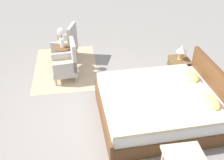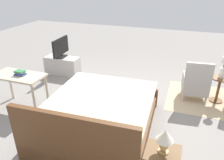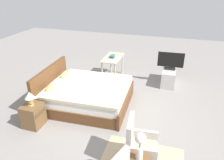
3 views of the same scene
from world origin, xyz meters
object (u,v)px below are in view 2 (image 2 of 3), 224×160
object	(u,v)px
bed	(99,116)
table_lamp	(165,138)
armchair_by_window_right	(196,84)
tv_stand	(63,65)
vanity_desk	(19,80)
book_stack	(20,73)
side_table	(219,87)
tv_flatscreen	(61,48)
flower_vase	(224,65)

from	to	relation	value
bed	table_lamp	distance (m)	1.48
armchair_by_window_right	tv_stand	size ratio (longest dim) A/B	0.96
tv_stand	table_lamp	bearing A→B (deg)	138.34
vanity_desk	book_stack	world-z (taller)	book_stack
side_table	book_stack	bearing A→B (deg)	22.64
armchair_by_window_right	side_table	size ratio (longest dim) A/B	1.61
book_stack	armchair_by_window_right	bearing A→B (deg)	-155.57
tv_flatscreen	book_stack	distance (m)	1.81
bed	tv_stand	distance (m)	2.79
bed	tv_flatscreen	xyz separation A→B (m)	(1.93, -2.01, 0.47)
tv_flatscreen	armchair_by_window_right	bearing A→B (deg)	175.32
armchair_by_window_right	book_stack	size ratio (longest dim) A/B	4.29
table_lamp	book_stack	size ratio (longest dim) A/B	1.54
side_table	tv_flatscreen	bearing A→B (deg)	-3.05
armchair_by_window_right	table_lamp	size ratio (longest dim) A/B	2.79
bed	armchair_by_window_right	distance (m)	2.35
armchair_by_window_right	book_stack	world-z (taller)	armchair_by_window_right
bed	flower_vase	distance (m)	2.80
flower_vase	tv_flatscreen	size ratio (longest dim) A/B	0.61
table_lamp	tv_flatscreen	bearing A→B (deg)	-41.63
bed	vanity_desk	xyz separation A→B (m)	(1.80, -0.20, 0.33)
armchair_by_window_right	book_stack	xyz separation A→B (m)	(3.34, 1.52, 0.40)
flower_vase	vanity_desk	bearing A→B (deg)	22.43
armchair_by_window_right	flower_vase	distance (m)	0.68
table_lamp	tv_stand	distance (m)	4.20
tv_stand	vanity_desk	world-z (taller)	vanity_desk
side_table	table_lamp	xyz separation A→B (m)	(0.88, 2.56, 0.39)
side_table	flower_vase	distance (m)	0.50
side_table	tv_flatscreen	size ratio (longest dim) A/B	0.73
side_table	flower_vase	bearing A→B (deg)	90.00
tv_stand	vanity_desk	distance (m)	1.85
table_lamp	side_table	bearing A→B (deg)	-108.87
flower_vase	book_stack	bearing A→B (deg)	22.64
book_stack	tv_flatscreen	bearing A→B (deg)	-84.30
flower_vase	side_table	bearing A→B (deg)	-90.00
side_table	tv_stand	bearing A→B (deg)	-3.05
table_lamp	tv_stand	world-z (taller)	table_lamp
side_table	vanity_desk	xyz separation A→B (m)	(3.87, 1.60, 0.27)
side_table	table_lamp	size ratio (longest dim) A/B	1.73
side_table	tv_flatscreen	xyz separation A→B (m)	(4.00, -0.21, 0.41)
armchair_by_window_right	table_lamp	xyz separation A→B (m)	(0.40, 2.49, 0.37)
table_lamp	vanity_desk	world-z (taller)	table_lamp
table_lamp	book_stack	distance (m)	3.10
tv_stand	armchair_by_window_right	bearing A→B (deg)	175.32
tv_stand	flower_vase	bearing A→B (deg)	176.95
bed	side_table	xyz separation A→B (m)	(-2.07, -1.80, 0.06)
vanity_desk	book_stack	bearing A→B (deg)	-174.82
table_lamp	tv_stand	bearing A→B (deg)	-41.66
armchair_by_window_right	table_lamp	bearing A→B (deg)	80.89
bed	flower_vase	bearing A→B (deg)	-138.94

